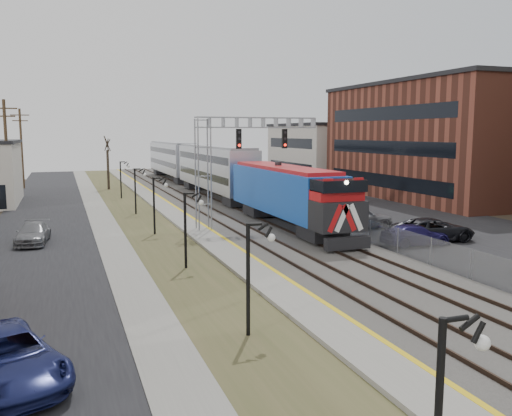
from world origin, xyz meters
name	(u,v)px	position (x,y,z in m)	size (l,w,h in m)	color
street_west	(42,225)	(-11.50, 35.00, 0.02)	(7.00, 120.00, 0.04)	black
sidewalk	(103,221)	(-7.00, 35.00, 0.04)	(2.00, 120.00, 0.08)	gray
grass_median	(141,219)	(-4.00, 35.00, 0.03)	(4.00, 120.00, 0.06)	#444826
platform	(177,216)	(-1.00, 35.00, 0.12)	(2.00, 120.00, 0.24)	gray
ballast_bed	(235,214)	(4.00, 35.00, 0.10)	(8.00, 120.00, 0.20)	#595651
parking_lot	(357,208)	(16.00, 35.00, 0.02)	(16.00, 120.00, 0.04)	black
platform_edge	(188,214)	(-0.12, 35.00, 0.24)	(0.24, 120.00, 0.01)	gold
track_near	(212,213)	(2.00, 35.00, 0.28)	(1.58, 120.00, 0.15)	#2D2119
track_far	(251,211)	(5.50, 35.00, 0.28)	(1.58, 120.00, 0.15)	#2D2119
train	(205,169)	(5.50, 50.94, 2.88)	(3.00, 63.05, 5.33)	#154BB0
signal_gantry	(226,153)	(1.22, 27.99, 5.59)	(9.00, 1.07, 8.15)	gray
lampposts	(184,230)	(-4.00, 18.29, 2.00)	(0.14, 62.14, 4.00)	black
fence	(280,204)	(8.20, 35.00, 0.80)	(0.04, 120.00, 1.60)	gray
buildings_east	(510,140)	(30.00, 31.18, 6.31)	(16.00, 76.00, 15.00)	gray
bare_trees	(26,186)	(-12.66, 38.91, 2.70)	(12.30, 42.30, 5.95)	#382D23
car_lot_c	(433,230)	(12.67, 19.62, 0.76)	(2.51, 5.43, 1.51)	black
car_lot_d	(415,236)	(10.76, 18.87, 0.65)	(1.82, 4.47, 1.30)	#1C164F
car_lot_e	(360,218)	(10.71, 25.46, 0.82)	(1.94, 4.81, 1.64)	gray
car_lot_f	(303,198)	(11.96, 38.15, 0.83)	(1.75, 5.02, 1.65)	#0B391F
car_street_a	(4,359)	(-11.61, 6.91, 0.75)	(2.48, 5.38, 1.50)	navy
car_street_b	(33,234)	(-11.78, 27.57, 0.65)	(1.81, 4.46, 1.29)	slate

